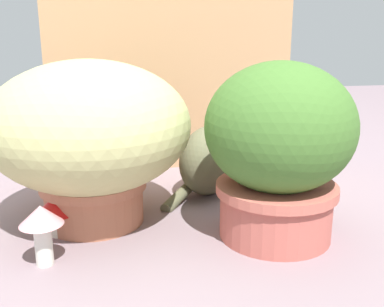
% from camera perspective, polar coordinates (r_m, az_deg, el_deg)
% --- Properties ---
extents(ground_plane, '(6.00, 6.00, 0.00)m').
position_cam_1_polar(ground_plane, '(1.22, -3.33, -8.67)').
color(ground_plane, gray).
extents(cardboard_backdrop, '(0.91, 0.03, 0.81)m').
position_cam_1_polar(cardboard_backdrop, '(1.64, -2.54, 12.06)').
color(cardboard_backdrop, tan).
rests_on(cardboard_backdrop, ground).
extents(grass_planter, '(0.53, 0.53, 0.44)m').
position_cam_1_polar(grass_planter, '(1.17, -13.16, 2.61)').
color(grass_planter, '#AD674B').
rests_on(grass_planter, ground).
extents(leafy_planter, '(0.36, 0.36, 0.44)m').
position_cam_1_polar(leafy_planter, '(1.07, 11.26, 0.86)').
color(leafy_planter, '#B95B4F').
rests_on(leafy_planter, ground).
extents(cat, '(0.33, 0.32, 0.32)m').
position_cam_1_polar(cat, '(1.40, 2.56, -0.22)').
color(cat, '#5D5E42').
rests_on(cat, ground).
extents(mushroom_ornament_pink, '(0.10, 0.10, 0.14)m').
position_cam_1_polar(mushroom_ornament_pink, '(1.01, -19.10, -8.57)').
color(mushroom_ornament_pink, silver).
rests_on(mushroom_ornament_pink, ground).
extents(mushroom_ornament_red, '(0.10, 0.10, 0.11)m').
position_cam_1_polar(mushroom_ornament_red, '(1.15, -17.33, -6.64)').
color(mushroom_ornament_red, beige).
rests_on(mushroom_ornament_red, ground).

